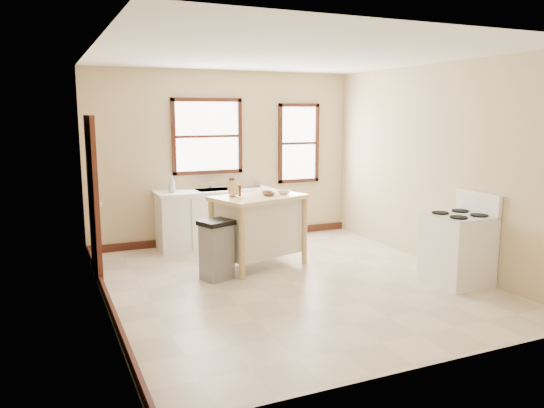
# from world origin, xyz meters

# --- Properties ---
(floor) EXTENTS (5.00, 5.00, 0.00)m
(floor) POSITION_xyz_m (0.00, 0.00, 0.00)
(floor) COLOR beige
(floor) RESTS_ON ground
(ceiling) EXTENTS (5.00, 5.00, 0.00)m
(ceiling) POSITION_xyz_m (0.00, 0.00, 2.80)
(ceiling) COLOR white
(ceiling) RESTS_ON ground
(wall_back) EXTENTS (4.50, 0.04, 2.80)m
(wall_back) POSITION_xyz_m (0.00, 2.50, 1.40)
(wall_back) COLOR tan
(wall_back) RESTS_ON ground
(wall_left) EXTENTS (0.04, 5.00, 2.80)m
(wall_left) POSITION_xyz_m (-2.25, 0.00, 1.40)
(wall_left) COLOR tan
(wall_left) RESTS_ON ground
(wall_right) EXTENTS (0.04, 5.00, 2.80)m
(wall_right) POSITION_xyz_m (2.25, 0.00, 1.40)
(wall_right) COLOR tan
(wall_right) RESTS_ON ground
(window_main) EXTENTS (1.17, 0.06, 1.22)m
(window_main) POSITION_xyz_m (-0.30, 2.48, 1.75)
(window_main) COLOR black
(window_main) RESTS_ON wall_back
(window_side) EXTENTS (0.77, 0.06, 1.37)m
(window_side) POSITION_xyz_m (1.35, 2.48, 1.60)
(window_side) COLOR black
(window_side) RESTS_ON wall_back
(door_left) EXTENTS (0.06, 0.90, 2.10)m
(door_left) POSITION_xyz_m (-2.21, 1.30, 1.05)
(door_left) COLOR black
(door_left) RESTS_ON ground
(baseboard_back) EXTENTS (4.50, 0.04, 0.12)m
(baseboard_back) POSITION_xyz_m (0.00, 2.47, 0.06)
(baseboard_back) COLOR black
(baseboard_back) RESTS_ON ground
(baseboard_left) EXTENTS (0.04, 5.00, 0.12)m
(baseboard_left) POSITION_xyz_m (-2.22, 0.00, 0.06)
(baseboard_left) COLOR black
(baseboard_left) RESTS_ON ground
(sink_counter) EXTENTS (1.86, 0.62, 0.92)m
(sink_counter) POSITION_xyz_m (-0.30, 2.20, 0.46)
(sink_counter) COLOR white
(sink_counter) RESTS_ON ground
(faucet) EXTENTS (0.03, 0.03, 0.22)m
(faucet) POSITION_xyz_m (-0.30, 2.38, 1.03)
(faucet) COLOR silver
(faucet) RESTS_ON sink_counter
(soap_bottle_a) EXTENTS (0.12, 0.12, 0.26)m
(soap_bottle_a) POSITION_xyz_m (-0.98, 2.13, 1.05)
(soap_bottle_a) COLOR #B2B2B2
(soap_bottle_a) RESTS_ON sink_counter
(soap_bottle_b) EXTENTS (0.09, 0.09, 0.19)m
(soap_bottle_b) POSITION_xyz_m (-0.98, 2.20, 1.01)
(soap_bottle_b) COLOR #B2B2B2
(soap_bottle_b) RESTS_ON sink_counter
(dish_rack) EXTENTS (0.43, 0.34, 0.10)m
(dish_rack) POSITION_xyz_m (0.23, 2.16, 0.97)
(dish_rack) COLOR silver
(dish_rack) RESTS_ON sink_counter
(kitchen_island) EXTENTS (1.40, 1.10, 1.00)m
(kitchen_island) POSITION_xyz_m (-0.08, 0.85, 0.50)
(kitchen_island) COLOR #FAD893
(kitchen_island) RESTS_ON ground
(knife_block) EXTENTS (0.13, 0.13, 0.20)m
(knife_block) POSITION_xyz_m (-0.43, 0.92, 1.10)
(knife_block) COLOR tan
(knife_block) RESTS_ON kitchen_island
(pepper_grinder) EXTENTS (0.06, 0.06, 0.15)m
(pepper_grinder) POSITION_xyz_m (-0.33, 0.93, 1.08)
(pepper_grinder) COLOR #462312
(pepper_grinder) RESTS_ON kitchen_island
(bowl_a) EXTENTS (0.23, 0.23, 0.04)m
(bowl_a) POSITION_xyz_m (0.05, 0.79, 1.02)
(bowl_a) COLOR brown
(bowl_a) RESTS_ON kitchen_island
(bowl_b) EXTENTS (0.22, 0.22, 0.04)m
(bowl_b) POSITION_xyz_m (0.09, 0.95, 1.02)
(bowl_b) COLOR brown
(bowl_b) RESTS_ON kitchen_island
(bowl_c) EXTENTS (0.25, 0.25, 0.06)m
(bowl_c) POSITION_xyz_m (0.29, 0.83, 1.03)
(bowl_c) COLOR white
(bowl_c) RESTS_ON kitchen_island
(trash_bin) EXTENTS (0.49, 0.45, 0.78)m
(trash_bin) POSITION_xyz_m (-0.81, 0.51, 0.39)
(trash_bin) COLOR slate
(trash_bin) RESTS_ON ground
(gas_stove) EXTENTS (0.71, 0.71, 1.15)m
(gas_stove) POSITION_xyz_m (1.92, -0.85, 0.57)
(gas_stove) COLOR white
(gas_stove) RESTS_ON ground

